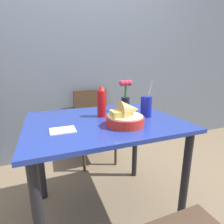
# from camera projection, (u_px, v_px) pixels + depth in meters

# --- Properties ---
(ground_plane) EXTENTS (12.00, 12.00, 0.00)m
(ground_plane) POSITION_uv_depth(u_px,v_px,m) (105.00, 211.00, 1.36)
(ground_plane) COLOR #7A664C
(wall_window) EXTENTS (7.00, 0.06, 2.60)m
(wall_window) POSITION_uv_depth(u_px,v_px,m) (73.00, 47.00, 1.98)
(wall_window) COLOR slate
(wall_window) RESTS_ON ground_plane
(dining_table) EXTENTS (0.99, 0.78, 0.74)m
(dining_table) POSITION_uv_depth(u_px,v_px,m) (104.00, 136.00, 1.20)
(dining_table) COLOR #233893
(dining_table) RESTS_ON ground_plane
(chair_far_window) EXTENTS (0.40, 0.40, 0.82)m
(chair_far_window) POSITION_uv_depth(u_px,v_px,m) (93.00, 119.00, 2.06)
(chair_far_window) COLOR #473323
(chair_far_window) RESTS_ON ground_plane
(food_basket) EXTENTS (0.23, 0.23, 0.16)m
(food_basket) POSITION_uv_depth(u_px,v_px,m) (126.00, 116.00, 1.05)
(food_basket) COLOR red
(food_basket) RESTS_ON dining_table
(ketchup_bottle) EXTENTS (0.06, 0.06, 0.22)m
(ketchup_bottle) POSITION_uv_depth(u_px,v_px,m) (102.00, 101.00, 1.22)
(ketchup_bottle) COLOR red
(ketchup_bottle) RESTS_ON dining_table
(drink_cup) EXTENTS (0.08, 0.08, 0.25)m
(drink_cup) POSITION_uv_depth(u_px,v_px,m) (146.00, 107.00, 1.23)
(drink_cup) COLOR #192399
(drink_cup) RESTS_ON dining_table
(flower_vase) EXTENTS (0.11, 0.07, 0.25)m
(flower_vase) POSITION_uv_depth(u_px,v_px,m) (125.00, 96.00, 1.36)
(flower_vase) COLOR black
(flower_vase) RESTS_ON dining_table
(napkin) EXTENTS (0.14, 0.11, 0.01)m
(napkin) POSITION_uv_depth(u_px,v_px,m) (63.00, 130.00, 0.97)
(napkin) COLOR white
(napkin) RESTS_ON dining_table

